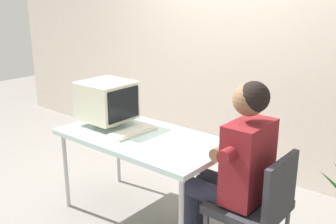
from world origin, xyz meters
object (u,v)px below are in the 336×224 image
(desk, at_px, (143,141))
(crt_monitor, at_px, (107,101))
(person_seated, at_px, (234,164))
(keyboard, at_px, (133,132))
(office_chair, at_px, (257,203))

(desk, height_order, crt_monitor, crt_monitor)
(desk, height_order, person_seated, person_seated)
(person_seated, bearing_deg, desk, -179.66)
(crt_monitor, xyz_separation_m, keyboard, (0.33, -0.03, -0.20))
(desk, relative_size, crt_monitor, 3.33)
(keyboard, bearing_deg, person_seated, 1.21)
(crt_monitor, xyz_separation_m, office_chair, (1.45, -0.01, -0.45))
(crt_monitor, bearing_deg, person_seated, -0.53)
(office_chair, relative_size, person_seated, 0.65)
(keyboard, distance_m, person_seated, 0.93)
(office_chair, height_order, person_seated, person_seated)
(keyboard, relative_size, office_chair, 0.50)
(crt_monitor, distance_m, office_chair, 1.52)
(keyboard, bearing_deg, crt_monitor, 174.58)
(keyboard, height_order, office_chair, office_chair)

